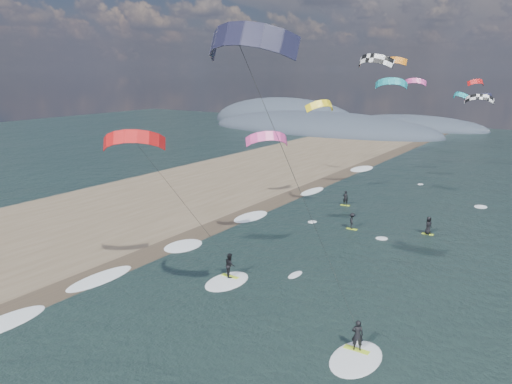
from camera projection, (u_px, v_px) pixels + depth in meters
The scene contains 9 objects.
ground at pixel (149, 363), 27.13m from camera, with size 260.00×260.00×0.00m, color black.
sand_strip at pixel (47, 235), 48.14m from camera, with size 26.00×240.00×0.00m, color brown.
wet_sand_strip at pixel (133, 260), 41.67m from camera, with size 3.00×240.00×0.00m, color #382D23.
coastal_hills at pixel (316, 127), 138.41m from camera, with size 80.00×41.00×15.00m.
kitesurfer_near_a at pixel (262, 105), 22.70m from camera, with size 7.84×8.32×17.94m.
kitesurfer_near_b at pixel (163, 181), 34.24m from camera, with size 7.26×9.27×12.42m.
far_kitesurfers at pixel (376, 217), 50.76m from camera, with size 12.09×8.83×1.79m.
bg_kite_field at pixel (417, 89), 65.76m from camera, with size 14.63×74.86×7.79m.
shoreline_surf at pixel (182, 247), 44.86m from camera, with size 2.40×79.40×0.11m.
Camera 1 is at (18.23, -16.82, 15.54)m, focal length 35.00 mm.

